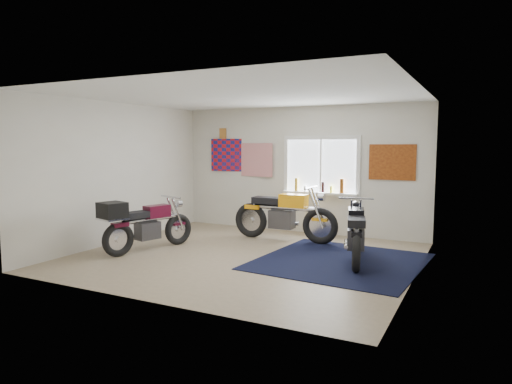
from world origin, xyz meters
The scene contains 10 objects.
ground centered at (0.00, 0.00, 0.00)m, with size 5.50×5.50×0.00m, color #9E896B.
room_shell centered at (0.00, 0.00, 1.64)m, with size 5.50×5.50×5.50m.
navy_rug centered at (1.54, 0.39, 0.01)m, with size 2.50×2.60×0.01m, color black.
window_assembly centered at (0.50, 2.47, 1.37)m, with size 1.66×0.17×1.26m.
oil_bottles centered at (0.58, 2.40, 1.03)m, with size 1.08×0.09×0.30m.
flag_display centered at (-1.90, 2.48, 2.15)m, with size 1.60×0.10×1.17m.
triumph_poster centered at (1.95, 2.48, 1.55)m, with size 0.90×0.03×0.70m, color #A54C14.
yellow_triumph centered at (0.07, 1.50, 0.49)m, with size 2.19×0.66×1.10m.
black_chrome_bike centered at (1.75, 0.55, 0.44)m, with size 0.73×1.91×1.00m.
maroon_tourer centered at (-1.79, -0.50, 0.49)m, with size 0.85×1.85×0.95m.
Camera 1 is at (3.58, -6.70, 1.90)m, focal length 32.00 mm.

